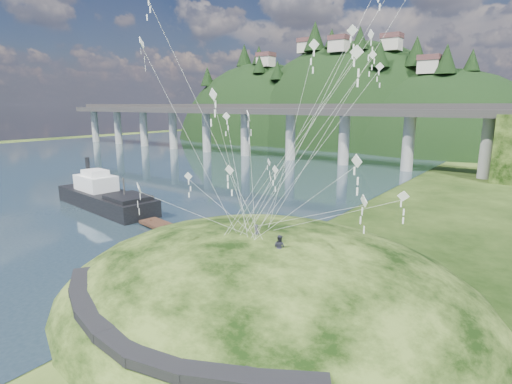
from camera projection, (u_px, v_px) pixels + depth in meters
The scene contains 10 objects.
ground at pixel (179, 275), 35.22m from camera, with size 320.00×320.00×0.00m, color black.
water at pixel (71, 164), 100.70m from camera, with size 240.00×240.00×0.00m, color #293F4C.
grass_hill at pixel (266, 309), 32.44m from camera, with size 36.00×32.00×13.00m.
footpath at pixel (140, 331), 22.78m from camera, with size 22.29×5.84×0.83m.
bridge at pixel (309, 125), 103.49m from camera, with size 160.00×11.00×15.00m.
far_ridge at pixel (334, 162), 157.98m from camera, with size 153.00×70.00×94.50m.
work_barge at pixel (105, 196), 57.82m from camera, with size 20.48×7.65×7.00m.
wooden_dock at pixel (180, 233), 45.37m from camera, with size 14.87×4.48×1.05m.
kite_flyers at pixel (274, 232), 28.57m from camera, with size 3.67×1.86×1.78m.
kite_swarm at pixel (290, 108), 29.10m from camera, with size 20.26×16.28×19.03m.
Camera 1 is at (25.04, -22.30, 14.72)m, focal length 28.00 mm.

